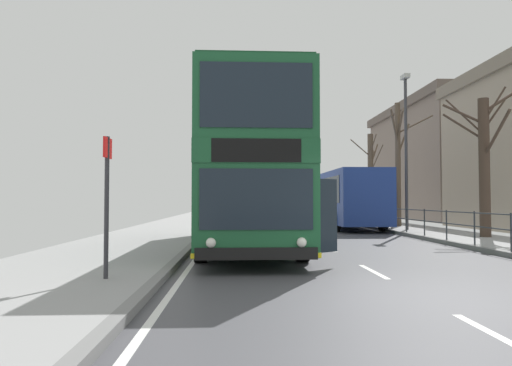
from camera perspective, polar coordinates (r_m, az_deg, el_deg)
ground at (r=7.81m, az=14.19°, el=-12.86°), size 15.80×140.00×0.20m
double_decker_bus_main at (r=14.66m, az=-1.02°, el=1.34°), size 3.39×10.64×4.57m
background_bus_far_lane at (r=26.63m, az=10.52°, el=-1.78°), size 2.65×10.10×3.01m
pedestrian_railing_far_kerb at (r=22.46m, az=16.81°, el=-3.74°), size 0.05×33.32×1.03m
bus_stop_sign_near at (r=8.72m, az=-17.51°, el=-0.83°), size 0.08×0.44×2.49m
street_lamp_far_side at (r=23.47m, az=17.60°, el=5.08°), size 0.28×0.60×7.33m
bare_tree_far_00 at (r=19.83m, az=25.78°, el=2.37°), size 3.07×2.91×5.65m
bare_tree_far_01 at (r=32.66m, az=13.64°, el=0.95°), size 2.34×2.51×5.89m
bare_tree_far_02 at (r=26.67m, az=16.77°, el=3.00°), size 2.47×2.23×6.64m
background_building_01 at (r=43.53m, az=24.97°, el=2.38°), size 13.65×16.72×9.49m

